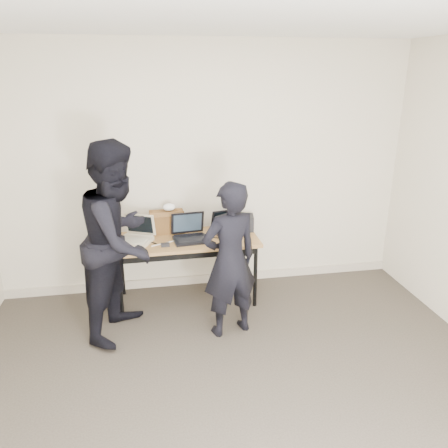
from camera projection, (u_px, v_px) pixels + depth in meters
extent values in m
cube|color=#3F3830|center=(249.00, 427.00, 3.11)|extent=(4.50, 4.50, 0.05)
cube|color=beige|center=(204.00, 170.00, 4.77)|extent=(4.50, 0.05, 2.70)
cube|color=olive|center=(186.00, 240.00, 4.56)|extent=(1.51, 0.68, 0.03)
cylinder|color=black|center=(120.00, 288.00, 4.31)|extent=(0.04, 0.04, 0.68)
cylinder|color=black|center=(255.00, 277.00, 4.56)|extent=(0.04, 0.04, 0.68)
cylinder|color=black|center=(122.00, 266.00, 4.80)|extent=(0.04, 0.04, 0.68)
cylinder|color=black|center=(244.00, 256.00, 5.05)|extent=(0.04, 0.04, 0.68)
cube|color=black|center=(189.00, 256.00, 4.32)|extent=(1.40, 0.05, 0.06)
cube|color=beige|center=(134.00, 241.00, 4.43)|extent=(0.41, 0.39, 0.04)
cube|color=beige|center=(132.00, 240.00, 4.39)|extent=(0.31, 0.25, 0.01)
cube|color=beige|center=(140.00, 224.00, 4.53)|extent=(0.32, 0.19, 0.23)
cube|color=black|center=(140.00, 224.00, 4.52)|extent=(0.27, 0.15, 0.19)
cube|color=beige|center=(140.00, 235.00, 4.55)|extent=(0.28, 0.14, 0.02)
cube|color=black|center=(191.00, 240.00, 4.49)|extent=(0.37, 0.30, 0.02)
cube|color=black|center=(191.00, 240.00, 4.45)|extent=(0.30, 0.17, 0.01)
cube|color=black|center=(187.00, 223.00, 4.59)|extent=(0.35, 0.11, 0.25)
cube|color=#26333F|center=(188.00, 223.00, 4.58)|extent=(0.30, 0.09, 0.20)
cube|color=black|center=(188.00, 235.00, 4.60)|extent=(0.31, 0.05, 0.02)
cube|color=black|center=(230.00, 233.00, 4.69)|extent=(0.35, 0.29, 0.02)
cube|color=black|center=(231.00, 232.00, 4.66)|extent=(0.28, 0.18, 0.01)
cube|color=black|center=(225.00, 218.00, 4.78)|extent=(0.32, 0.14, 0.21)
cube|color=black|center=(225.00, 218.00, 4.78)|extent=(0.28, 0.11, 0.17)
cube|color=black|center=(226.00, 228.00, 4.79)|extent=(0.28, 0.07, 0.02)
cube|color=brown|center=(167.00, 222.00, 4.69)|extent=(0.37, 0.18, 0.24)
cube|color=brown|center=(167.00, 215.00, 4.60)|extent=(0.36, 0.09, 0.07)
cube|color=brown|center=(182.00, 222.00, 4.73)|extent=(0.02, 0.10, 0.02)
ellipsoid|color=white|center=(169.00, 207.00, 4.64)|extent=(0.14, 0.11, 0.08)
cube|color=black|center=(241.00, 222.00, 4.80)|extent=(0.30, 0.27, 0.15)
cube|color=black|center=(165.00, 245.00, 4.35)|extent=(0.09, 0.06, 0.03)
cube|color=silver|center=(186.00, 243.00, 4.44)|extent=(0.20, 0.16, 0.01)
cube|color=black|center=(235.00, 235.00, 4.63)|extent=(0.17, 0.22, 0.01)
cube|color=black|center=(144.00, 240.00, 4.49)|extent=(0.25, 0.24, 0.01)
cube|color=silver|center=(164.00, 243.00, 4.42)|extent=(0.26, 0.13, 0.01)
cube|color=black|center=(214.00, 238.00, 4.57)|extent=(0.30, 0.17, 0.01)
imported|color=black|center=(230.00, 260.00, 3.98)|extent=(0.62, 0.49, 1.49)
imported|color=black|center=(119.00, 240.00, 3.97)|extent=(0.99, 1.10, 1.84)
cube|color=#BDB19D|center=(207.00, 279.00, 5.16)|extent=(4.50, 0.03, 0.10)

